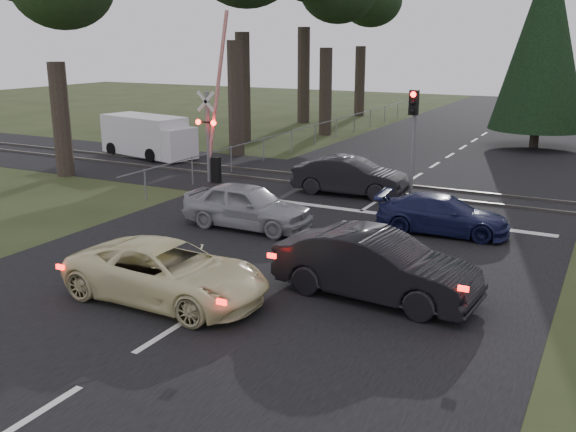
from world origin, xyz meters
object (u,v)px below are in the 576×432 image
Objects in this scene: silver_car at (247,206)px; dark_car_far at (350,176)px; traffic_signal_center at (413,126)px; dark_hatchback at (376,266)px; crossing_signal at (213,134)px; blue_sedan at (443,215)px; white_van at (150,137)px; cream_coupe at (167,272)px.

dark_car_far reaches higher than silver_car.
traffic_signal_center is 10.12m from dark_hatchback.
crossing_signal is 1.70× the size of blue_sedan.
dark_hatchback is at bearing 175.18° from blue_sedan.
white_van is at bearing 73.13° from dark_car_far.
crossing_signal is 1.70× the size of traffic_signal_center.
traffic_signal_center is at bearing 26.06° from blue_sedan.
silver_car is 14.19m from white_van.
white_van is at bearing 51.50° from silver_car.
dark_hatchback is 6.71m from silver_car.
cream_coupe is at bearing -166.58° from silver_car.
blue_sedan is at bearing -59.55° from traffic_signal_center.
blue_sedan is 0.73× the size of white_van.
dark_hatchback is at bearing -40.12° from crossing_signal.
white_van is at bearing 40.71° from cream_coupe.
dark_car_far is (-2.32, -0.28, -2.07)m from traffic_signal_center.
silver_car is at bearing -120.02° from traffic_signal_center.
silver_car is 0.75× the size of white_van.
cream_coupe is at bearing 148.40° from blue_sedan.
traffic_signal_center reaches higher than blue_sedan.
dark_car_far reaches higher than cream_coupe.
blue_sedan is at bearing -10.07° from white_van.
crossing_signal is at bearing 29.49° from cream_coupe.
dark_car_far is (-0.26, 11.75, 0.05)m from cream_coupe.
crossing_signal is 1.24× the size of white_van.
traffic_signal_center is 0.84× the size of cream_coupe.
cream_coupe is at bearing 178.16° from dark_car_far.
dark_car_far is at bearing 5.89° from crossing_signal.
traffic_signal_center is 7.30m from silver_car.
silver_car is 1.04× the size of blue_sedan.
traffic_signal_center is 0.86× the size of dark_hatchback.
cream_coupe is at bearing -99.73° from traffic_signal_center.
dark_hatchback is 5.94m from blue_sedan.
blue_sedan is (2.20, -3.74, -2.21)m from traffic_signal_center.
traffic_signal_center is at bearing -86.27° from dark_car_far.
white_van is (-16.78, 12.42, 0.28)m from dark_hatchback.
cream_coupe is (6.21, -11.13, -1.38)m from crossing_signal.
traffic_signal_center is at bearing -30.16° from silver_car.
cream_coupe is 1.15× the size of silver_car.
crossing_signal is at bearing 70.40° from blue_sedan.
crossing_signal is 8.36m from traffic_signal_center.
cream_coupe reaches higher than blue_sedan.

